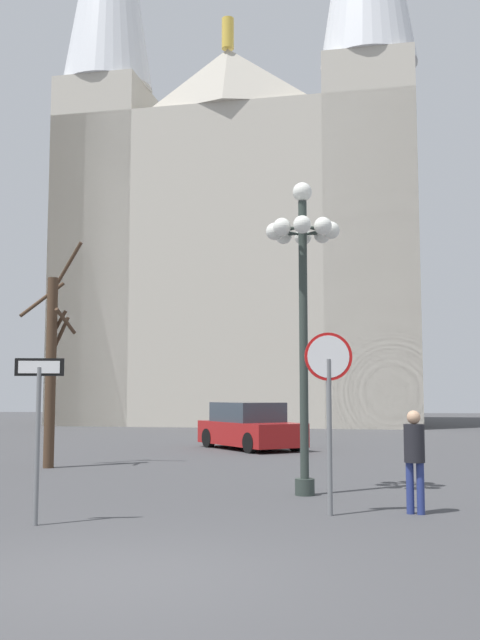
{
  "coord_description": "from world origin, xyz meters",
  "views": [
    {
      "loc": [
        1.94,
        -7.45,
        1.88
      ],
      "look_at": [
        -0.62,
        18.71,
        4.48
      ],
      "focal_mm": 40.93,
      "sensor_mm": 36.0,
      "label": 1
    }
  ],
  "objects_px": {
    "cathedral": "(242,220)",
    "pedestrian_standing": "(414,451)",
    "street_lamp": "(303,275)",
    "one_way_arrow_sign": "(38,417)",
    "stop_sign": "(329,387)",
    "parked_car_near_red": "(250,427)",
    "bare_tree": "(52,363)"
  },
  "relations": [
    {
      "from": "cathedral",
      "to": "stop_sign",
      "type": "distance_m",
      "value": 34.17
    },
    {
      "from": "cathedral",
      "to": "pedestrian_standing",
      "type": "relative_size",
      "value": 24.48
    },
    {
      "from": "cathedral",
      "to": "one_way_arrow_sign",
      "type": "distance_m",
      "value": 35.19
    },
    {
      "from": "one_way_arrow_sign",
      "to": "pedestrian_standing",
      "type": "distance_m",
      "value": 5.72
    },
    {
      "from": "street_lamp",
      "to": "pedestrian_standing",
      "type": "height_order",
      "value": "street_lamp"
    },
    {
      "from": "parked_car_near_red",
      "to": "bare_tree",
      "type": "bearing_deg",
      "value": -124.65
    },
    {
      "from": "one_way_arrow_sign",
      "to": "parked_car_near_red",
      "type": "xyz_separation_m",
      "value": [
        1.85,
        14.16,
        -0.81
      ]
    },
    {
      "from": "parked_car_near_red",
      "to": "pedestrian_standing",
      "type": "relative_size",
      "value": 2.78
    },
    {
      "from": "cathedral",
      "to": "bare_tree",
      "type": "relative_size",
      "value": 6.76
    },
    {
      "from": "parked_car_near_red",
      "to": "pedestrian_standing",
      "type": "bearing_deg",
      "value": -73.93
    },
    {
      "from": "cathedral",
      "to": "parked_car_near_red",
      "type": "xyz_separation_m",
      "value": [
        2.07,
        -19.32,
        -11.67
      ]
    },
    {
      "from": "cathedral",
      "to": "bare_tree",
      "type": "distance_m",
      "value": 27.69
    },
    {
      "from": "one_way_arrow_sign",
      "to": "street_lamp",
      "type": "distance_m",
      "value": 5.69
    },
    {
      "from": "one_way_arrow_sign",
      "to": "parked_car_near_red",
      "type": "relative_size",
      "value": 0.53
    },
    {
      "from": "cathedral",
      "to": "street_lamp",
      "type": "bearing_deg",
      "value": -82.43
    },
    {
      "from": "cathedral",
      "to": "parked_car_near_red",
      "type": "relative_size",
      "value": 8.8
    },
    {
      "from": "stop_sign",
      "to": "parked_car_near_red",
      "type": "xyz_separation_m",
      "value": [
        -2.33,
        12.92,
        -1.24
      ]
    },
    {
      "from": "stop_sign",
      "to": "bare_tree",
      "type": "xyz_separation_m",
      "value": [
        -6.8,
        6.44,
        0.66
      ]
    },
    {
      "from": "stop_sign",
      "to": "one_way_arrow_sign",
      "type": "bearing_deg",
      "value": -163.48
    },
    {
      "from": "parked_car_near_red",
      "to": "stop_sign",
      "type": "bearing_deg",
      "value": -79.79
    },
    {
      "from": "cathedral",
      "to": "parked_car_near_red",
      "type": "bearing_deg",
      "value": -83.87
    },
    {
      "from": "parked_car_near_red",
      "to": "pedestrian_standing",
      "type": "xyz_separation_m",
      "value": [
        3.65,
        -12.66,
        0.24
      ]
    },
    {
      "from": "street_lamp",
      "to": "parked_car_near_red",
      "type": "bearing_deg",
      "value": 100.14
    },
    {
      "from": "street_lamp",
      "to": "pedestrian_standing",
      "type": "xyz_separation_m",
      "value": [
        1.73,
        -1.92,
        -3.11
      ]
    },
    {
      "from": "bare_tree",
      "to": "pedestrian_standing",
      "type": "height_order",
      "value": "bare_tree"
    },
    {
      "from": "cathedral",
      "to": "stop_sign",
      "type": "relative_size",
      "value": 13.9
    },
    {
      "from": "pedestrian_standing",
      "to": "stop_sign",
      "type": "bearing_deg",
      "value": -168.79
    },
    {
      "from": "bare_tree",
      "to": "parked_car_near_red",
      "type": "bearing_deg",
      "value": 55.35
    },
    {
      "from": "cathedral",
      "to": "street_lamp",
      "type": "distance_m",
      "value": 31.44
    },
    {
      "from": "stop_sign",
      "to": "pedestrian_standing",
      "type": "relative_size",
      "value": 1.76
    },
    {
      "from": "stop_sign",
      "to": "street_lamp",
      "type": "height_order",
      "value": "street_lamp"
    },
    {
      "from": "stop_sign",
      "to": "pedestrian_standing",
      "type": "distance_m",
      "value": 1.68
    }
  ]
}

